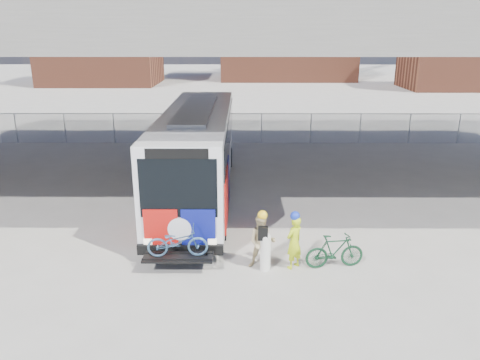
{
  "coord_description": "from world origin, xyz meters",
  "views": [
    {
      "loc": [
        -0.17,
        -16.05,
        6.65
      ],
      "look_at": [
        -0.25,
        -0.38,
        1.6
      ],
      "focal_mm": 35.0,
      "sensor_mm": 36.0,
      "label": 1
    }
  ],
  "objects_px": {
    "bus": "(198,146)",
    "cyclist_hivis": "(294,241)",
    "cyclist_tan": "(262,241)",
    "bollard": "(265,250)",
    "bike_parked": "(335,251)"
  },
  "relations": [
    {
      "from": "bus",
      "to": "bollard",
      "type": "relative_size",
      "value": 10.93
    },
    {
      "from": "bus",
      "to": "cyclist_hivis",
      "type": "relative_size",
      "value": 7.33
    },
    {
      "from": "bollard",
      "to": "cyclist_tan",
      "type": "distance_m",
      "value": 0.27
    },
    {
      "from": "cyclist_hivis",
      "to": "cyclist_tan",
      "type": "distance_m",
      "value": 0.92
    },
    {
      "from": "bus",
      "to": "cyclist_tan",
      "type": "height_order",
      "value": "bus"
    },
    {
      "from": "bus",
      "to": "cyclist_hivis",
      "type": "bearing_deg",
      "value": -62.25
    },
    {
      "from": "cyclist_hivis",
      "to": "bike_parked",
      "type": "height_order",
      "value": "cyclist_hivis"
    },
    {
      "from": "cyclist_tan",
      "to": "bus",
      "type": "bearing_deg",
      "value": 115.56
    },
    {
      "from": "cyclist_tan",
      "to": "bike_parked",
      "type": "xyz_separation_m",
      "value": [
        2.11,
        0.0,
        -0.32
      ]
    },
    {
      "from": "bollard",
      "to": "bike_parked",
      "type": "distance_m",
      "value": 2.03
    },
    {
      "from": "cyclist_tan",
      "to": "bike_parked",
      "type": "bearing_deg",
      "value": 4.86
    },
    {
      "from": "bollard",
      "to": "bike_parked",
      "type": "bearing_deg",
      "value": 4.26
    },
    {
      "from": "cyclist_hivis",
      "to": "bike_parked",
      "type": "bearing_deg",
      "value": 136.51
    },
    {
      "from": "bike_parked",
      "to": "cyclist_hivis",
      "type": "bearing_deg",
      "value": 81.92
    },
    {
      "from": "cyclist_tan",
      "to": "bike_parked",
      "type": "height_order",
      "value": "cyclist_tan"
    }
  ]
}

